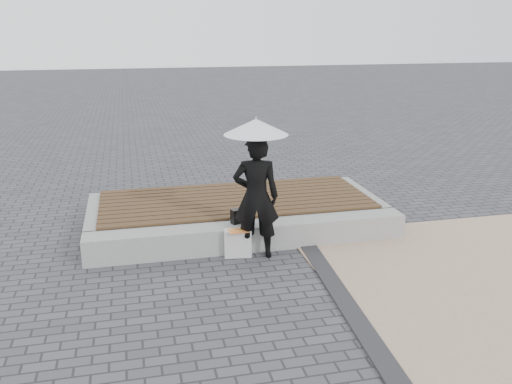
% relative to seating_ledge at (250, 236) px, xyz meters
% --- Properties ---
extents(ground, '(80.00, 80.00, 0.00)m').
position_rel_seating_ledge_xyz_m(ground, '(0.00, -1.60, -0.20)').
color(ground, '#47474C').
rests_on(ground, ground).
extents(edging_band, '(0.61, 5.20, 0.04)m').
position_rel_seating_ledge_xyz_m(edging_band, '(0.75, -2.10, -0.18)').
color(edging_band, '#2B2A2D').
rests_on(edging_band, ground).
extents(seating_ledge, '(5.00, 0.45, 0.40)m').
position_rel_seating_ledge_xyz_m(seating_ledge, '(0.00, 0.00, 0.00)').
color(seating_ledge, '#A6A6A1').
rests_on(seating_ledge, ground).
extents(timber_platform, '(5.00, 2.00, 0.40)m').
position_rel_seating_ledge_xyz_m(timber_platform, '(0.00, 1.20, 0.00)').
color(timber_platform, gray).
rests_on(timber_platform, ground).
extents(timber_decking, '(4.60, 2.00, 0.04)m').
position_rel_seating_ledge_xyz_m(timber_decking, '(0.00, 1.20, 0.22)').
color(timber_decking, brown).
rests_on(timber_decking, timber_platform).
extents(woman, '(0.75, 0.57, 1.85)m').
position_rel_seating_ledge_xyz_m(woman, '(0.01, -0.32, 0.72)').
color(woman, black).
rests_on(woman, ground).
extents(parasol, '(0.92, 0.92, 1.17)m').
position_rel_seating_ledge_xyz_m(parasol, '(0.01, -0.32, 1.76)').
color(parasol, '#B2B2B7').
rests_on(parasol, ground).
extents(handbag, '(0.34, 0.22, 0.23)m').
position_rel_seating_ledge_xyz_m(handbag, '(-0.13, 0.09, 0.31)').
color(handbag, black).
rests_on(handbag, seating_ledge).
extents(canvas_tote, '(0.42, 0.22, 0.42)m').
position_rel_seating_ledge_xyz_m(canvas_tote, '(-0.26, -0.28, 0.01)').
color(canvas_tote, silver).
rests_on(canvas_tote, ground).
extents(magazine, '(0.30, 0.22, 0.01)m').
position_rel_seating_ledge_xyz_m(magazine, '(-0.26, -0.33, 0.23)').
color(magazine, '#E83541').
rests_on(magazine, canvas_tote).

